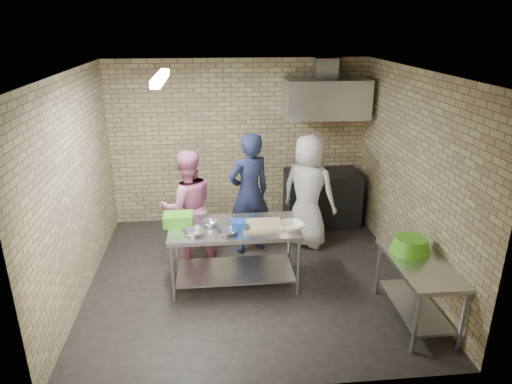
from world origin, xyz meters
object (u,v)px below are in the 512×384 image
(man_navy, at_px, (249,194))
(woman_white, at_px, (308,191))
(stove, at_px, (321,198))
(side_counter, at_px, (417,291))
(blue_tub, at_px, (239,225))
(bottle_red, at_px, (326,101))
(bottle_green, at_px, (350,101))
(green_basin, at_px, (411,245))
(prep_table, at_px, (235,255))
(green_crate, at_px, (178,219))
(woman_pink, at_px, (188,207))

(man_navy, height_order, woman_white, man_navy)
(stove, xyz_separation_m, woman_white, (-0.39, -0.73, 0.41))
(side_counter, relative_size, man_navy, 0.67)
(stove, bearing_deg, blue_tub, -128.98)
(bottle_red, distance_m, bottle_green, 0.40)
(stove, distance_m, blue_tub, 2.43)
(blue_tub, distance_m, green_basin, 2.04)
(prep_table, height_order, green_basin, green_basin)
(side_counter, height_order, woman_white, woman_white)
(green_basin, relative_size, bottle_red, 2.56)
(bottle_red, relative_size, bottle_green, 1.20)
(man_navy, relative_size, woman_white, 1.04)
(prep_table, bearing_deg, green_basin, -20.36)
(green_crate, height_order, woman_white, woman_white)
(bottle_red, distance_m, woman_pink, 2.84)
(blue_tub, bearing_deg, bottle_green, 47.05)
(blue_tub, distance_m, bottle_green, 3.09)
(blue_tub, relative_size, green_basin, 0.39)
(man_navy, bearing_deg, woman_white, 163.53)
(bottle_red, xyz_separation_m, man_navy, (-1.34, -1.09, -1.13))
(green_crate, xyz_separation_m, bottle_red, (2.31, 1.88, 1.14))
(stove, height_order, woman_pink, woman_pink)
(side_counter, height_order, blue_tub, blue_tub)
(bottle_red, distance_m, man_navy, 2.06)
(prep_table, xyz_separation_m, woman_pink, (-0.61, 0.72, 0.40))
(prep_table, distance_m, woman_white, 1.62)
(green_basin, distance_m, bottle_red, 3.01)
(side_counter, bearing_deg, stove, 99.29)
(prep_table, bearing_deg, bottle_green, 44.94)
(man_navy, bearing_deg, prep_table, 50.10)
(side_counter, xyz_separation_m, woman_white, (-0.84, 2.02, 0.49))
(green_crate, xyz_separation_m, man_navy, (0.97, 0.80, 0.01))
(stove, height_order, blue_tub, blue_tub)
(green_crate, relative_size, bottle_green, 2.42)
(prep_table, height_order, stove, stove)
(side_counter, height_order, green_basin, green_basin)
(woman_white, bearing_deg, woman_pink, 46.76)
(bottle_red, bearing_deg, side_counter, -82.38)
(man_navy, bearing_deg, bottle_red, -164.56)
(prep_table, distance_m, bottle_green, 3.26)
(green_basin, relative_size, woman_white, 0.27)
(bottle_red, relative_size, woman_white, 0.10)
(prep_table, bearing_deg, blue_tub, -63.43)
(green_crate, bearing_deg, side_counter, -22.25)
(side_counter, bearing_deg, woman_pink, 146.81)
(side_counter, xyz_separation_m, blue_tub, (-1.96, 0.89, 0.50))
(side_counter, bearing_deg, man_navy, 132.43)
(side_counter, xyz_separation_m, green_crate, (-2.71, 1.11, 0.52))
(prep_table, relative_size, blue_tub, 9.00)
(woman_pink, bearing_deg, green_basin, 136.72)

